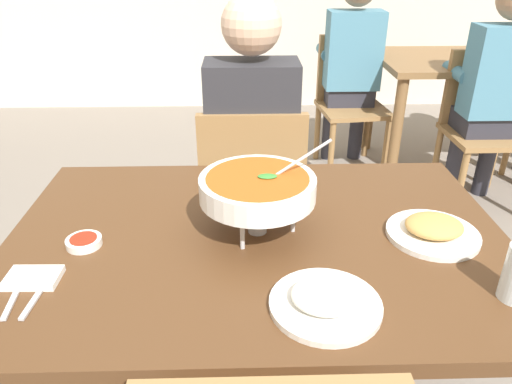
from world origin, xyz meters
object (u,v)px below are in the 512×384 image
at_px(patron_bg_right, 495,83).
at_px(chair_diner_main, 252,194).
at_px(sauce_dish, 84,242).
at_px(chair_bg_left, 350,95).
at_px(chair_bg_right, 482,119).
at_px(diner_main, 252,139).
at_px(curry_bowl, 259,189).
at_px(rice_plate, 326,300).
at_px(patron_bg_left, 351,60).
at_px(dining_table_main, 258,269).
at_px(appetizer_plate, 433,230).
at_px(dining_table_far, 451,79).

bearing_deg(patron_bg_right, chair_diner_main, -148.30).
relative_size(sauce_dish, chair_bg_left, 0.10).
bearing_deg(chair_bg_left, chair_bg_right, -37.42).
bearing_deg(chair_diner_main, patron_bg_right, 31.70).
relative_size(diner_main, curry_bowl, 3.94).
xyz_separation_m(rice_plate, patron_bg_left, (0.57, 2.50, -0.05)).
distance_m(patron_bg_left, patron_bg_right, 0.92).
bearing_deg(chair_bg_left, curry_bowl, -107.93).
relative_size(dining_table_main, appetizer_plate, 5.50).
bearing_deg(sauce_dish, curry_bowl, 6.84).
bearing_deg(chair_bg_right, chair_bg_left, 142.58).
bearing_deg(sauce_dish, dining_table_main, 4.76).
relative_size(chair_diner_main, rice_plate, 3.75).
xyz_separation_m(rice_plate, chair_bg_right, (1.27, 1.96, -0.29)).
bearing_deg(appetizer_plate, curry_bowl, 175.27).
xyz_separation_m(chair_diner_main, chair_bg_right, (1.41, 0.94, 0.00)).
bearing_deg(rice_plate, appetizer_plate, 39.62).
relative_size(rice_plate, chair_bg_right, 0.27).
bearing_deg(chair_bg_left, chair_diner_main, -115.90).
bearing_deg(appetizer_plate, chair_diner_main, 121.27).
bearing_deg(appetizer_plate, chair_bg_left, 83.51).
bearing_deg(chair_bg_left, rice_plate, -103.06).
bearing_deg(rice_plate, curry_bowl, 112.86).
bearing_deg(patron_bg_right, patron_bg_left, 138.94).
bearing_deg(chair_bg_right, curry_bowl, -130.24).
xyz_separation_m(curry_bowl, patron_bg_right, (1.40, 1.58, -0.16)).
distance_m(chair_diner_main, dining_table_far, 1.97).
relative_size(chair_bg_right, patron_bg_right, 0.69).
xyz_separation_m(sauce_dish, chair_bg_right, (1.85, 1.71, -0.28)).
distance_m(dining_table_main, patron_bg_right, 2.13).
relative_size(dining_table_far, chair_bg_right, 1.11).
distance_m(curry_bowl, appetizer_plate, 0.47).
bearing_deg(appetizer_plate, diner_main, 120.21).
height_order(diner_main, patron_bg_left, same).
relative_size(curry_bowl, patron_bg_left, 0.25).
bearing_deg(chair_bg_right, patron_bg_right, -94.34).
bearing_deg(curry_bowl, dining_table_far, 57.03).
xyz_separation_m(chair_diner_main, sauce_dish, (-0.44, -0.77, 0.28)).
bearing_deg(rice_plate, chair_bg_right, 57.05).
xyz_separation_m(diner_main, patron_bg_right, (1.40, 0.83, 0.00)).
bearing_deg(chair_bg_right, appetizer_plate, -119.21).
xyz_separation_m(curry_bowl, dining_table_far, (1.37, 2.12, -0.27)).
bearing_deg(patron_bg_left, sauce_dish, -117.07).
bearing_deg(chair_diner_main, dining_table_far, 45.41).
bearing_deg(appetizer_plate, chair_bg_right, 60.79).
height_order(chair_diner_main, curry_bowl, curry_bowl).
xyz_separation_m(chair_bg_left, chair_bg_right, (0.69, -0.53, 0.00)).
distance_m(dining_table_main, sauce_dish, 0.46).
distance_m(chair_bg_right, patron_bg_right, 0.25).
height_order(dining_table_main, patron_bg_left, patron_bg_left).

